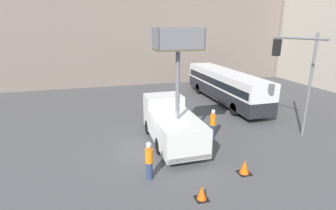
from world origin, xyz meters
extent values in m
plane|color=#4C4C4F|center=(0.00, 0.00, 0.00)|extent=(120.00, 120.00, 0.00)
cube|color=gray|center=(0.00, 23.09, 7.74)|extent=(44.00, 10.00, 15.48)
cube|color=silver|center=(1.29, 2.45, 1.53)|extent=(2.41, 1.81, 2.20)
cube|color=silver|center=(1.29, -0.58, 1.23)|extent=(2.41, 4.23, 1.59)
cube|color=red|center=(1.29, -2.64, 0.58)|extent=(2.36, 0.10, 0.24)
cylinder|color=black|center=(0.23, 2.45, 0.48)|extent=(0.30, 0.95, 0.95)
cylinder|color=black|center=(2.35, 2.45, 0.48)|extent=(0.30, 0.95, 0.95)
cylinder|color=black|center=(0.23, -0.58, 0.48)|extent=(0.30, 0.95, 0.95)
cylinder|color=black|center=(2.35, -0.58, 0.48)|extent=(0.30, 0.95, 0.95)
cylinder|color=slate|center=(1.29, -0.58, 3.92)|extent=(0.24, 0.24, 3.79)
cube|color=brown|center=(1.29, -0.58, 5.86)|extent=(2.47, 1.43, 0.10)
cube|color=slate|center=(0.10, -0.58, 6.44)|extent=(0.08, 1.43, 1.05)
cube|color=slate|center=(2.49, -0.58, 6.44)|extent=(0.08, 1.43, 1.05)
cube|color=slate|center=(1.29, 0.10, 6.44)|extent=(2.47, 0.08, 1.05)
cube|color=slate|center=(1.29, -1.25, 6.44)|extent=(2.47, 0.08, 1.05)
cube|color=#232328|center=(8.81, 8.07, 1.03)|extent=(2.41, 12.36, 1.13)
cube|color=silver|center=(8.81, 8.07, 2.28)|extent=(2.41, 12.36, 1.38)
cube|color=black|center=(8.81, 8.07, 2.08)|extent=(2.43, 11.87, 0.61)
cylinder|color=black|center=(7.76, 11.90, 0.54)|extent=(0.30, 1.08, 1.08)
cylinder|color=black|center=(9.87, 11.90, 0.54)|extent=(0.30, 1.08, 1.08)
cylinder|color=black|center=(7.76, 4.24, 0.54)|extent=(0.30, 1.08, 1.08)
cylinder|color=black|center=(9.87, 4.24, 0.54)|extent=(0.30, 1.08, 1.08)
cylinder|color=slate|center=(10.06, -0.69, 3.33)|extent=(0.18, 0.18, 6.66)
cylinder|color=slate|center=(8.36, -1.07, 6.36)|extent=(0.90, 3.43, 0.13)
cube|color=black|center=(6.66, -1.46, 5.91)|extent=(0.38, 0.38, 0.90)
sphere|color=red|center=(6.66, -1.46, 6.16)|extent=(0.20, 0.20, 0.20)
cylinder|color=navy|center=(-0.86, -2.98, 0.44)|extent=(0.32, 0.32, 0.88)
cylinder|color=orange|center=(-0.86, -2.98, 1.22)|extent=(0.38, 0.38, 0.69)
sphere|color=tan|center=(-0.86, -2.98, 1.69)|extent=(0.24, 0.24, 0.24)
sphere|color=white|center=(-0.86, -2.98, 1.79)|extent=(0.25, 0.25, 0.25)
cylinder|color=navy|center=(4.11, 0.64, 0.44)|extent=(0.32, 0.32, 0.89)
cylinder|color=orange|center=(4.11, 0.64, 1.24)|extent=(0.38, 0.38, 0.70)
sphere|color=tan|center=(4.11, 0.64, 1.71)|extent=(0.24, 0.24, 0.24)
sphere|color=white|center=(4.11, 0.64, 1.81)|extent=(0.25, 0.25, 0.25)
cube|color=black|center=(3.77, -3.80, 0.01)|extent=(0.62, 0.62, 0.03)
cone|color=#F25B0F|center=(3.77, -3.80, 0.36)|extent=(0.50, 0.50, 0.71)
cube|color=black|center=(0.94, -5.10, 0.01)|extent=(0.54, 0.54, 0.03)
cone|color=#F25B0F|center=(0.94, -5.10, 0.31)|extent=(0.43, 0.43, 0.62)
camera|label=1|loc=(-3.04, -13.82, 7.02)|focal=28.00mm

